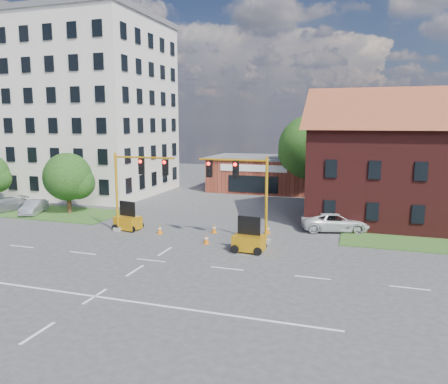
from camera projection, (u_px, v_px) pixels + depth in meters
The scene contains 20 objects.
ground at pixel (151, 260), 27.30m from camera, with size 120.00×120.00×0.00m, color #403F42.
grass_verge_nw at pixel (15, 210), 42.76m from camera, with size 22.00×6.00×0.08m, color #305A21.
grass_verge_ne at pixel (444, 246), 30.28m from camera, with size 14.00×4.00×0.08m, color #305A21.
lane_markings at pixel (126, 276), 24.48m from camera, with size 60.00×36.00×0.01m, color white, non-canonical shape.
office_block at pixel (84, 107), 52.31m from camera, with size 18.40×15.40×20.60m.
brick_shop at pixel (261, 173), 55.12m from camera, with size 12.40×8.40×4.30m.
townhouse_row at pixel (436, 154), 35.92m from camera, with size 21.00×11.00×11.50m.
tree_large at pixel (314, 150), 49.78m from camera, with size 7.78×7.41×9.39m.
tree_nw_front at pixel (70, 178), 40.89m from camera, with size 4.71×4.49×5.73m.
signal_mast_west at pixel (135, 183), 33.63m from camera, with size 5.30×0.60×6.20m.
signal_mast_east at pixel (244, 188), 30.99m from camera, with size 5.30×0.60×6.20m.
trailer_west at pixel (128, 221), 34.93m from camera, with size 2.17×1.67×2.21m.
trailer_east at pixel (249, 241), 29.06m from camera, with size 2.11×1.49×2.29m.
cone_a at pixel (160, 230), 33.70m from camera, with size 0.40×0.40×0.70m.
cone_b at pixel (214, 229), 33.98m from camera, with size 0.40×0.40×0.70m.
cone_c at pixel (206, 239), 30.91m from camera, with size 0.40×0.40×0.70m.
cone_d at pixel (268, 229), 33.75m from camera, with size 0.40×0.40×0.70m.
pickup_white at pixel (336, 222), 34.58m from camera, with size 2.46×5.34×1.48m, color white.
sedan_silver_front at pixel (34, 207), 40.98m from camera, with size 1.39×3.98×1.31m, color #B1B4BA.
sedan_silver_rear at pixel (2, 205), 41.74m from camera, with size 1.90×4.67×1.35m, color #B1B4BA.
Camera 1 is at (12.43, -23.59, 8.56)m, focal length 35.00 mm.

